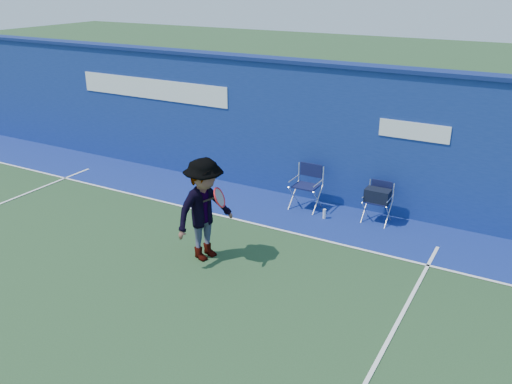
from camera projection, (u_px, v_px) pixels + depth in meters
The scene contains 8 objects.
ground at pixel (109, 284), 9.00m from camera, with size 80.00×80.00×0.00m, color #244323.
stadium_wall at pixel (260, 123), 12.63m from camera, with size 24.00×0.50×3.08m.
out_of_bounds_strip at pixel (236, 200), 12.32m from camera, with size 24.00×1.80×0.01m, color navy.
court_lines at pixel (133, 267), 9.48m from camera, with size 24.00×12.00×0.01m.
directors_chair_left at pixel (306, 195), 11.79m from camera, with size 0.58×0.52×0.97m.
directors_chair_right at pixel (377, 206), 11.13m from camera, with size 0.50×0.45×0.84m.
water_bottle at pixel (324, 214), 11.36m from camera, with size 0.07×0.07×0.21m, color silver.
tennis_player at pixel (205, 210), 9.50m from camera, with size 1.03×1.36×1.89m.
Camera 1 is at (5.94, -5.58, 4.78)m, focal length 38.00 mm.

